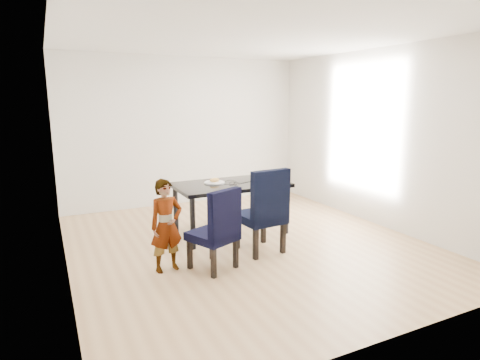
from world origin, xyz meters
name	(u,v)px	position (x,y,z in m)	size (l,w,h in m)	color
floor	(246,244)	(0.00, 0.00, -0.01)	(4.50, 5.00, 0.01)	tan
ceiling	(247,36)	(0.00, 0.00, 2.71)	(4.50, 5.00, 0.01)	white
wall_back	(185,131)	(0.00, 2.50, 1.35)	(4.50, 0.01, 2.70)	silver
wall_front	(398,179)	(0.00, -2.50, 1.35)	(4.50, 0.01, 2.70)	silver
wall_left	(57,156)	(-2.25, 0.00, 1.35)	(0.01, 5.00, 2.70)	white
wall_right	(377,138)	(2.25, 0.00, 1.35)	(0.01, 5.00, 2.70)	silver
dining_table	(231,208)	(0.00, 0.50, 0.38)	(1.60, 0.90, 0.75)	black
chair_left	(212,229)	(-0.72, -0.55, 0.48)	(0.46, 0.48, 0.96)	black
chair_right	(260,210)	(0.04, -0.30, 0.55)	(0.53, 0.55, 1.10)	black
child	(166,226)	(-1.21, -0.37, 0.53)	(0.39, 0.26, 1.07)	#FF9E15
plate	(214,183)	(-0.21, 0.60, 0.76)	(0.30, 0.30, 0.02)	white
sandwich	(215,180)	(-0.21, 0.60, 0.80)	(0.15, 0.07, 0.06)	gold
laptop	(258,177)	(0.55, 0.68, 0.76)	(0.37, 0.24, 0.03)	black
cable_tangle	(235,184)	(0.02, 0.41, 0.75)	(0.15, 0.15, 0.01)	black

